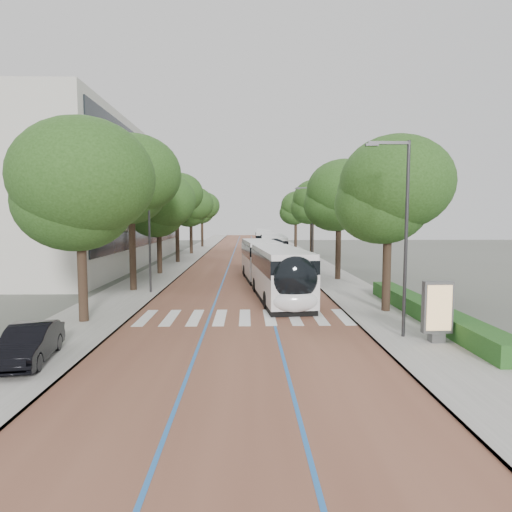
{
  "coord_description": "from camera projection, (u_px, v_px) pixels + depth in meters",
  "views": [
    {
      "loc": [
        0.29,
        -20.27,
        5.0
      ],
      "look_at": [
        0.95,
        9.41,
        2.4
      ],
      "focal_mm": 30.0,
      "sensor_mm": 36.0,
      "label": 1
    }
  ],
  "objects": [
    {
      "name": "streetlight_near",
      "position": [
        402.0,
        223.0,
        17.36
      ],
      "size": [
        1.82,
        0.2,
        8.0
      ],
      "color": "#302F32",
      "rests_on": "sidewalk_right"
    },
    {
      "name": "ad_panel",
      "position": [
        437.0,
        310.0,
        16.87
      ],
      "size": [
        1.18,
        0.46,
        2.43
      ],
      "rotation": [
        0.0,
        0.0,
        0.02
      ],
      "color": "#59595B",
      "rests_on": "sidewalk_right"
    },
    {
      "name": "lamp_post_left",
      "position": [
        149.0,
        232.0,
        28.09
      ],
      "size": [
        0.14,
        0.14,
        8.0
      ],
      "primitive_type": "cylinder",
      "color": "#302F32",
      "rests_on": "sidewalk_left"
    },
    {
      "name": "road",
      "position": [
        244.0,
        254.0,
        60.46
      ],
      "size": [
        11.0,
        140.0,
        0.02
      ],
      "primitive_type": "cube",
      "color": "brown",
      "rests_on": "ground"
    },
    {
      "name": "bus_queued_1",
      "position": [
        265.0,
        243.0,
        58.55
      ],
      "size": [
        2.91,
        12.47,
        3.2
      ],
      "rotation": [
        0.0,
        0.0,
        -0.03
      ],
      "color": "silver",
      "rests_on": "ground"
    },
    {
      "name": "office_building",
      "position": [
        69.0,
        201.0,
        47.46
      ],
      "size": [
        18.11,
        40.0,
        14.0
      ],
      "color": "#B1AEA4",
      "rests_on": "ground"
    },
    {
      "name": "lead_bus",
      "position": [
        271.0,
        267.0,
        29.78
      ],
      "size": [
        4.17,
        18.55,
        3.2
      ],
      "rotation": [
        0.0,
        0.0,
        0.09
      ],
      "color": "black",
      "rests_on": "ground"
    },
    {
      "name": "streetlight_far",
      "position": [
        310.0,
        220.0,
        42.26
      ],
      "size": [
        1.82,
        0.2,
        8.0
      ],
      "color": "#302F32",
      "rests_on": "sidewalk_right"
    },
    {
      "name": "lane_line_left",
      "position": [
        233.0,
        254.0,
        60.42
      ],
      "size": [
        0.12,
        126.0,
        0.01
      ],
      "primitive_type": "cube",
      "color": "#215DA8",
      "rests_on": "road"
    },
    {
      "name": "parked_car",
      "position": [
        29.0,
        343.0,
        14.55
      ],
      "size": [
        1.94,
        4.05,
        1.28
      ],
      "primitive_type": "imported",
      "rotation": [
        0.0,
        0.0,
        0.15
      ],
      "color": "black",
      "rests_on": "sidewalk_left"
    },
    {
      "name": "sidewalk_right",
      "position": [
        297.0,
        254.0,
        60.62
      ],
      "size": [
        4.0,
        140.0,
        0.12
      ],
      "primitive_type": "cube",
      "color": "gray",
      "rests_on": "ground"
    },
    {
      "name": "bus_queued_0",
      "position": [
        273.0,
        250.0,
        45.77
      ],
      "size": [
        2.94,
        12.48,
        3.2
      ],
      "rotation": [
        0.0,
        0.0,
        -0.03
      ],
      "color": "silver",
      "rests_on": "ground"
    },
    {
      "name": "hedge",
      "position": [
        428.0,
        311.0,
        20.77
      ],
      "size": [
        1.2,
        14.0,
        0.8
      ],
      "primitive_type": "cube",
      "color": "#1E4919",
      "rests_on": "sidewalk_right"
    },
    {
      "name": "kerb_left",
      "position": [
        205.0,
        254.0,
        60.33
      ],
      "size": [
        0.2,
        140.0,
        0.14
      ],
      "primitive_type": "cube",
      "color": "gray",
      "rests_on": "ground"
    },
    {
      "name": "trees_left",
      "position": [
        168.0,
        202.0,
        42.16
      ],
      "size": [
        6.47,
        61.07,
        10.02
      ],
      "color": "black",
      "rests_on": "ground"
    },
    {
      "name": "kerb_right",
      "position": [
        284.0,
        254.0,
        60.58
      ],
      "size": [
        0.2,
        140.0,
        0.14
      ],
      "primitive_type": "cube",
      "color": "gray",
      "rests_on": "ground"
    },
    {
      "name": "zebra_crossing",
      "position": [
        245.0,
        317.0,
        21.62
      ],
      "size": [
        10.55,
        3.6,
        0.01
      ],
      "color": "silver",
      "rests_on": "ground"
    },
    {
      "name": "lane_line_right",
      "position": [
        256.0,
        254.0,
        60.49
      ],
      "size": [
        0.12,
        126.0,
        0.01
      ],
      "primitive_type": "cube",
      "color": "#215DA8",
      "rests_on": "road"
    },
    {
      "name": "trees_right",
      "position": [
        327.0,
        203.0,
        39.31
      ],
      "size": [
        5.88,
        47.42,
        9.1
      ],
      "color": "black",
      "rests_on": "ground"
    },
    {
      "name": "sidewalk_left",
      "position": [
        191.0,
        254.0,
        60.28
      ],
      "size": [
        4.0,
        140.0,
        0.12
      ],
      "primitive_type": "cube",
      "color": "gray",
      "rests_on": "ground"
    },
    {
      "name": "bus_queued_2",
      "position": [
        264.0,
        239.0,
        71.17
      ],
      "size": [
        3.14,
        12.51,
        3.2
      ],
      "rotation": [
        0.0,
        0.0,
        -0.05
      ],
      "color": "silver",
      "rests_on": "ground"
    },
    {
      "name": "ground",
      "position": [
        241.0,
        322.0,
        20.62
      ],
      "size": [
        160.0,
        160.0,
        0.0
      ],
      "primitive_type": "plane",
      "color": "#51544C",
      "rests_on": "ground"
    }
  ]
}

